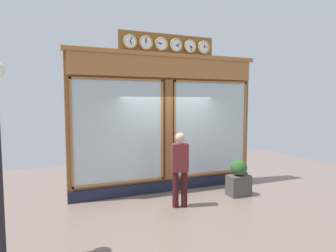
{
  "coord_description": "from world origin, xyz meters",
  "views": [
    {
      "loc": [
        2.75,
        6.84,
        2.36
      ],
      "look_at": [
        0.0,
        0.0,
        1.74
      ],
      "focal_mm": 30.25,
      "sensor_mm": 36.0,
      "label": 1
    }
  ],
  "objects": [
    {
      "name": "pedestrian",
      "position": [
        0.18,
        1.17,
        0.93
      ],
      "size": [
        0.4,
        0.3,
        1.69
      ],
      "color": "#3A1316",
      "rests_on": "ground_plane"
    },
    {
      "name": "planter_shrub",
      "position": [
        -1.53,
        0.99,
        0.72
      ],
      "size": [
        0.4,
        0.4,
        0.4
      ],
      "primitive_type": "sphere",
      "color": "#285623",
      "rests_on": "planter_box"
    },
    {
      "name": "planter_box",
      "position": [
        -1.53,
        0.99,
        0.26
      ],
      "size": [
        0.56,
        0.36,
        0.52
      ],
      "primitive_type": "cube",
      "color": "#4C4742",
      "rests_on": "ground_plane"
    },
    {
      "name": "shop_facade",
      "position": [
        -0.0,
        -0.13,
        1.84
      ],
      "size": [
        5.16,
        0.42,
        4.1
      ],
      "color": "brown",
      "rests_on": "ground_plane"
    },
    {
      "name": "ground_plane",
      "position": [
        0.0,
        2.8,
        0.0
      ],
      "size": [
        14.0,
        14.0,
        0.0
      ],
      "primitive_type": "plane",
      "color": "#7A665B"
    }
  ]
}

